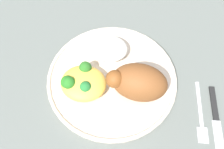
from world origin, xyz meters
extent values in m
plane|color=#5C635E|center=(0.00, 0.00, 0.00)|extent=(2.00, 2.00, 0.00)
cylinder|color=beige|center=(0.00, 0.00, 0.01)|extent=(0.30, 0.30, 0.01)
torus|color=beige|center=(0.00, 0.00, 0.01)|extent=(0.30, 0.30, 0.01)
ellipsoid|color=brown|center=(-0.06, 0.02, 0.06)|extent=(0.12, 0.08, 0.08)
sphere|color=brown|center=(-0.01, 0.03, 0.07)|extent=(0.04, 0.04, 0.04)
ellipsoid|color=white|center=(0.02, -0.06, 0.04)|extent=(0.09, 0.07, 0.04)
ellipsoid|color=gold|center=(0.05, 0.04, 0.03)|extent=(0.10, 0.09, 0.03)
sphere|color=#247231|center=(0.05, 0.05, 0.04)|extent=(0.03, 0.03, 0.03)
sphere|color=#27791F|center=(0.09, 0.05, 0.04)|extent=(0.03, 0.03, 0.03)
sphere|color=#33822A|center=(0.05, 0.05, 0.04)|extent=(0.02, 0.02, 0.02)
sphere|color=#2A6B23|center=(0.06, 0.01, 0.05)|extent=(0.03, 0.03, 0.03)
sphere|color=#277122|center=(0.08, 0.05, 0.05)|extent=(0.03, 0.03, 0.03)
cube|color=#B2B2B7|center=(-0.20, 0.02, 0.00)|extent=(0.02, 0.11, 0.01)
cube|color=#B2B2B7|center=(-0.21, 0.09, 0.00)|extent=(0.03, 0.04, 0.00)
cube|color=black|center=(-0.23, 0.01, 0.00)|extent=(0.02, 0.08, 0.01)
cube|color=silver|center=(-0.25, 0.10, 0.00)|extent=(0.03, 0.11, 0.00)
camera|label=1|loc=(-0.06, 0.26, 0.50)|focal=38.64mm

